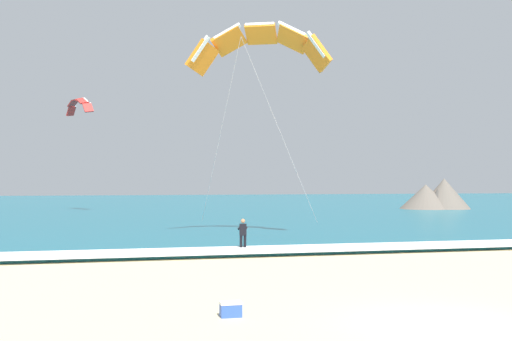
# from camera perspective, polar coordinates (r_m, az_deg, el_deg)

# --- Properties ---
(ground_plane) EXTENTS (200.00, 200.00, 0.00)m
(ground_plane) POSITION_cam_1_polar(r_m,az_deg,el_deg) (16.03, 17.42, -13.98)
(ground_plane) COLOR #C6B78E
(sea) EXTENTS (200.00, 120.00, 0.20)m
(sea) POSITION_cam_1_polar(r_m,az_deg,el_deg) (88.02, -7.73, -3.31)
(sea) COLOR #146075
(sea) RESTS_ON ground
(surf_foam) EXTENTS (200.00, 3.12, 0.04)m
(surf_foam) POSITION_cam_1_polar(r_m,az_deg,el_deg) (29.85, 2.52, -7.55)
(surf_foam) COLOR white
(surf_foam) RESTS_ON sea
(surfboard) EXTENTS (0.57, 1.43, 0.09)m
(surfboard) POSITION_cam_1_polar(r_m,az_deg,el_deg) (30.37, -1.26, -7.80)
(surfboard) COLOR yellow
(surfboard) RESTS_ON ground
(kitesurfer) EXTENTS (0.55, 0.55, 1.69)m
(kitesurfer) POSITION_cam_1_polar(r_m,az_deg,el_deg) (30.30, -1.27, -6.08)
(kitesurfer) COLOR black
(kitesurfer) RESTS_ON ground
(kite_primary) EXTENTS (8.19, 6.71, 12.01)m
(kite_primary) POSITION_cam_1_polar(r_m,az_deg,el_deg) (36.60, 0.36, 12.05)
(kite_primary) COLOR orange
(kite_distant) EXTENTS (3.22, 4.89, 1.88)m
(kite_distant) POSITION_cam_1_polar(r_m,az_deg,el_deg) (68.74, -16.71, 6.11)
(kite_distant) COLOR red
(headland_right) EXTENTS (9.02, 8.15, 3.96)m
(headland_right) POSITION_cam_1_polar(r_m,az_deg,el_deg) (76.71, 16.82, -2.49)
(headland_right) COLOR #47423D
(headland_right) RESTS_ON ground
(cooler_box) EXTENTS (0.58, 0.38, 0.40)m
(cooler_box) POSITION_cam_1_polar(r_m,az_deg,el_deg) (16.16, -2.44, -13.19)
(cooler_box) COLOR #2D51B2
(cooler_box) RESTS_ON ground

